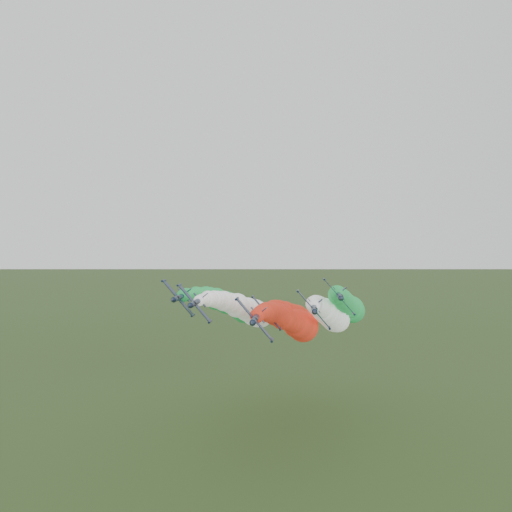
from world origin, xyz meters
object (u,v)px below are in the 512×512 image
object	(u,v)px
jet_inner_left	(245,309)
jet_inner_right	(329,314)
jet_outer_right	(346,304)
jet_trail	(293,316)
jet_lead	(291,321)
jet_outer_left	(231,305)

from	to	relation	value
jet_inner_left	jet_inner_right	world-z (taller)	jet_inner_left
jet_outer_right	jet_trail	bearing A→B (deg)	159.12
jet_lead	jet_trail	xyz separation A→B (m)	(0.17, 25.13, -2.25)
jet_trail	jet_inner_right	bearing A→B (deg)	-50.82
jet_lead	jet_outer_left	xyz separation A→B (m)	(-18.60, 14.55, 2.35)
jet_inner_left	jet_outer_left	size ratio (longest dim) A/B	1.00
jet_lead	jet_inner_left	xyz separation A→B (m)	(-13.71, 10.27, 1.67)
jet_outer_left	jet_inner_left	bearing A→B (deg)	-41.13
jet_lead	jet_inner_left	distance (m)	17.21
jet_lead	jet_outer_right	xyz separation A→B (m)	(16.45, 18.92, 2.49)
jet_lead	jet_outer_right	size ratio (longest dim) A/B	1.01
jet_lead	jet_inner_right	xyz separation A→B (m)	(10.87, 12.00, 0.46)
jet_inner_left	jet_inner_right	distance (m)	24.67
jet_inner_right	jet_trail	xyz separation A→B (m)	(-10.70, 13.13, -2.71)
jet_outer_right	jet_trail	xyz separation A→B (m)	(-16.28, 6.21, -4.74)
jet_lead	jet_inner_left	size ratio (longest dim) A/B	1.01
jet_outer_left	jet_trail	bearing A→B (deg)	29.42
jet_outer_right	jet_trail	distance (m)	18.06
jet_lead	jet_outer_left	size ratio (longest dim) A/B	1.01
jet_lead	jet_inner_right	distance (m)	16.20
jet_lead	jet_outer_right	distance (m)	25.19
jet_inner_left	jet_outer_right	world-z (taller)	jet_outer_right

